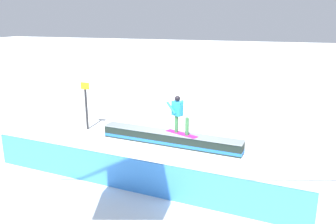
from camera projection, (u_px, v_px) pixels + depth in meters
name	position (u px, v px, depth m)	size (l,w,h in m)	color
ground_plane	(170.00, 145.00, 13.60)	(120.00, 120.00, 0.00)	white
grind_box	(170.00, 139.00, 13.53)	(5.82, 1.19, 0.52)	black
snowboarder	(179.00, 113.00, 13.15)	(1.41, 0.82, 1.49)	#B71E80
safety_fence	(129.00, 175.00, 9.87)	(9.98, 0.06, 1.03)	#3A88E9
trail_marker	(86.00, 105.00, 15.17)	(0.40, 0.10, 2.14)	#262628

